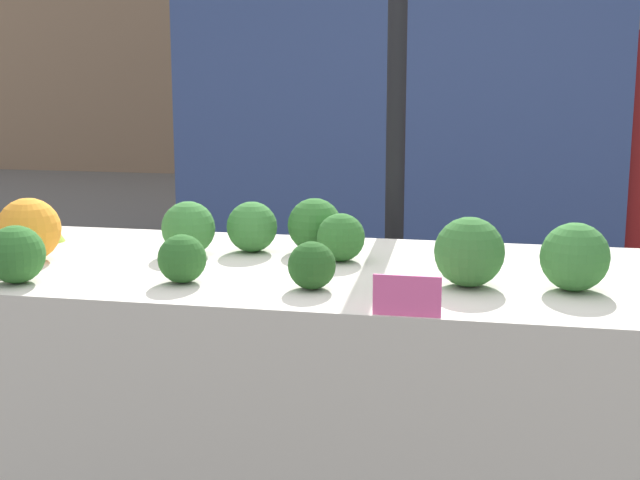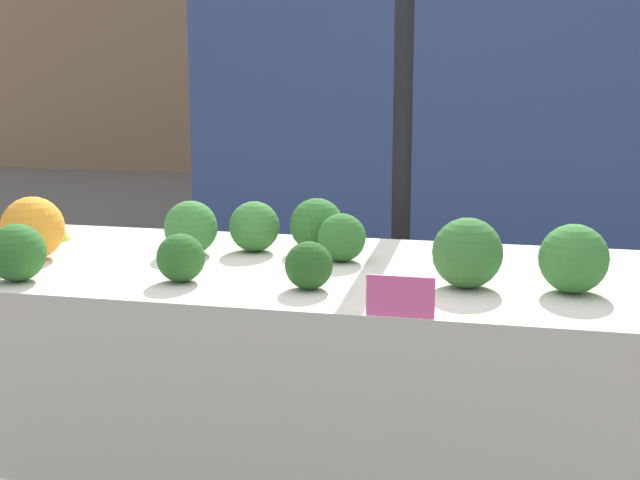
% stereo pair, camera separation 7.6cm
% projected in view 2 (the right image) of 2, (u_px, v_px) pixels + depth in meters
% --- Properties ---
extents(tent_pole, '(0.07, 0.07, 2.30)m').
position_uv_depth(tent_pole, '(402.00, 149.00, 3.24)').
color(tent_pole, black).
rests_on(tent_pole, ground_plane).
extents(parked_truck, '(4.47, 2.03, 2.20)m').
position_uv_depth(parked_truck, '(502.00, 106.00, 6.55)').
color(parked_truck, '#384C84').
rests_on(parked_truck, ground_plane).
extents(market_table, '(2.34, 0.93, 0.88)m').
position_uv_depth(market_table, '(314.00, 307.00, 2.50)').
color(market_table, beige).
rests_on(market_table, ground_plane).
extents(orange_cauliflower, '(0.19, 0.19, 0.19)m').
position_uv_depth(orange_cauliflower, '(33.00, 228.00, 2.65)').
color(orange_cauliflower, orange).
rests_on(orange_cauliflower, market_table).
extents(romanesco_head, '(0.12, 0.12, 0.10)m').
position_uv_depth(romanesco_head, '(52.00, 226.00, 2.94)').
color(romanesco_head, '#93B238').
rests_on(romanesco_head, market_table).
extents(broccoli_head_0, '(0.18, 0.18, 0.18)m').
position_uv_depth(broccoli_head_0, '(467.00, 253.00, 2.30)').
color(broccoli_head_0, '#336B2D').
rests_on(broccoli_head_0, market_table).
extents(broccoli_head_1, '(0.16, 0.16, 0.16)m').
position_uv_depth(broccoli_head_1, '(17.00, 253.00, 2.38)').
color(broccoli_head_1, '#2D6628').
rests_on(broccoli_head_1, market_table).
extents(broccoli_head_2, '(0.14, 0.14, 0.14)m').
position_uv_depth(broccoli_head_2, '(342.00, 237.00, 2.62)').
color(broccoli_head_2, '#2D6628').
rests_on(broccoli_head_2, market_table).
extents(broccoli_head_3, '(0.13, 0.13, 0.13)m').
position_uv_depth(broccoli_head_3, '(181.00, 258.00, 2.37)').
color(broccoli_head_3, '#285B23').
rests_on(broccoli_head_3, market_table).
extents(broccoli_head_6, '(0.16, 0.16, 0.16)m').
position_uv_depth(broccoli_head_6, '(191.00, 227.00, 2.72)').
color(broccoli_head_6, '#387533').
rests_on(broccoli_head_6, market_table).
extents(broccoli_head_7, '(0.12, 0.12, 0.12)m').
position_uv_depth(broccoli_head_7, '(309.00, 265.00, 2.29)').
color(broccoli_head_7, '#23511E').
rests_on(broccoli_head_7, market_table).
extents(broccoli_head_8, '(0.16, 0.16, 0.16)m').
position_uv_depth(broccoli_head_8, '(254.00, 226.00, 2.76)').
color(broccoli_head_8, '#387533').
rests_on(broccoli_head_8, market_table).
extents(broccoli_head_9, '(0.12, 0.12, 0.12)m').
position_uv_depth(broccoli_head_9, '(464.00, 250.00, 2.51)').
color(broccoli_head_9, '#285B23').
rests_on(broccoli_head_9, market_table).
extents(broccoli_head_10, '(0.17, 0.17, 0.17)m').
position_uv_depth(broccoli_head_10, '(317.00, 225.00, 2.75)').
color(broccoli_head_10, '#2D6628').
rests_on(broccoli_head_10, market_table).
extents(broccoli_head_11, '(0.18, 0.18, 0.18)m').
position_uv_depth(broccoli_head_11, '(574.00, 259.00, 2.25)').
color(broccoli_head_11, '#387533').
rests_on(broccoli_head_11, market_table).
extents(price_sign, '(0.16, 0.01, 0.10)m').
position_uv_depth(price_sign, '(400.00, 297.00, 2.04)').
color(price_sign, '#F45B9E').
rests_on(price_sign, market_table).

